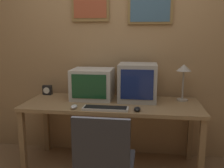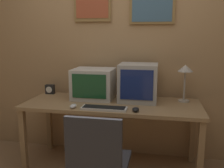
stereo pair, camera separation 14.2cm
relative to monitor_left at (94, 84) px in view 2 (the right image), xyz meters
name	(u,v)px [view 2 (the right image)]	position (x,y,z in m)	size (l,w,h in m)	color
wall_back	(119,48)	(0.24, 0.28, 0.39)	(8.00, 0.08, 2.60)	tan
desk	(112,110)	(0.24, -0.15, -0.25)	(1.87, 0.71, 0.75)	#99754C
monitor_left	(94,84)	(0.00, 0.00, 0.00)	(0.45, 0.39, 0.34)	beige
monitor_right	(138,83)	(0.51, -0.02, 0.03)	(0.41, 0.37, 0.41)	#B7B2A8
keyboard_main	(104,108)	(0.21, -0.41, -0.16)	(0.45, 0.14, 0.03)	beige
mouse_near_keyboard	(136,109)	(0.52, -0.42, -0.15)	(0.06, 0.10, 0.04)	black
mouse_far_corner	(73,106)	(-0.10, -0.42, -0.15)	(0.06, 0.11, 0.04)	silver
desk_clock	(50,89)	(-0.59, 0.11, -0.11)	(0.11, 0.06, 0.11)	black
desk_lamp	(185,72)	(1.00, 0.05, 0.15)	(0.16, 0.16, 0.40)	#B2A899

